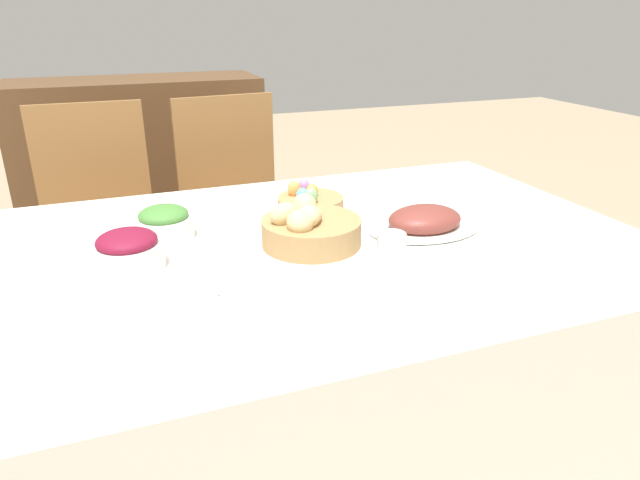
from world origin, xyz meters
The scene contains 16 objects.
ground_plane centered at (0.00, 0.00, 0.00)m, with size 12.00×12.00×0.00m, color tan.
dining_table centered at (0.00, 0.00, 0.36)m, with size 1.77×1.15×0.73m.
chair_far_left centered at (-0.52, 0.93, 0.51)m, with size 0.42×0.42×0.97m.
chair_far_center centered at (0.02, 0.93, 0.51)m, with size 0.46×0.46×0.97m.
sideboard centered at (-0.29, 1.65, 0.49)m, with size 1.17×0.44×0.98m.
bread_basket centered at (0.00, -0.02, 0.77)m, with size 0.25×0.25×0.13m.
egg_basket centered at (0.10, 0.26, 0.75)m, with size 0.20×0.20×0.08m.
ham_platter centered at (0.33, -0.03, 0.75)m, with size 0.32×0.22×0.07m.
green_salad_bowl centered at (-0.34, 0.16, 0.77)m, with size 0.15×0.15×0.09m.
beet_salad_bowl centered at (-0.44, 0.00, 0.77)m, with size 0.16×0.16×0.09m.
dinner_plate centered at (-0.10, -0.38, 0.73)m, with size 0.24×0.24×0.01m.
fork centered at (-0.25, -0.38, 0.73)m, with size 0.02×0.19×0.00m.
knife centered at (0.04, -0.38, 0.73)m, with size 0.02×0.19×0.00m.
spoon centered at (0.07, -0.38, 0.73)m, with size 0.02×0.19×0.00m.
drinking_cup centered at (0.13, -0.21, 0.77)m, with size 0.07×0.07×0.09m.
butter_dish centered at (-0.33, -0.19, 0.74)m, with size 0.11×0.07×0.03m.
Camera 1 is at (-0.45, -1.29, 1.29)m, focal length 32.00 mm.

